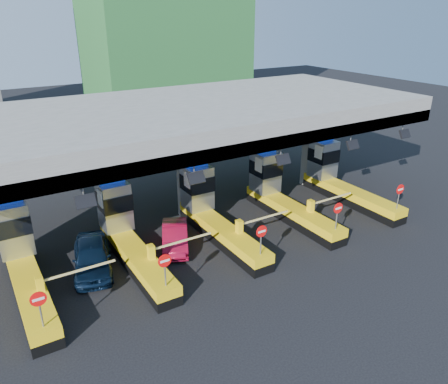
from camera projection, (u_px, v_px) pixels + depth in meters
ground at (213, 234)px, 25.15m from camera, size 120.00×120.00×0.00m
toll_canopy at (187, 119)px, 25.03m from camera, size 28.00×12.09×7.00m
toll_lane_far_left at (21, 259)px, 20.00m from camera, size 4.43×8.00×4.16m
toll_lane_left at (126, 232)px, 22.41m from camera, size 4.43×8.00×4.16m
toll_lane_center at (210, 210)px, 24.82m from camera, size 4.43×8.00×4.16m
toll_lane_right at (280, 192)px, 27.24m from camera, size 4.43×8.00×4.16m
toll_lane_far_right at (338, 177)px, 29.65m from camera, size 4.43×8.00×4.16m
van at (92, 257)px, 21.38m from camera, size 2.83×4.75×1.52m
red_car at (175, 237)px, 23.51m from camera, size 2.80×4.00×1.25m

